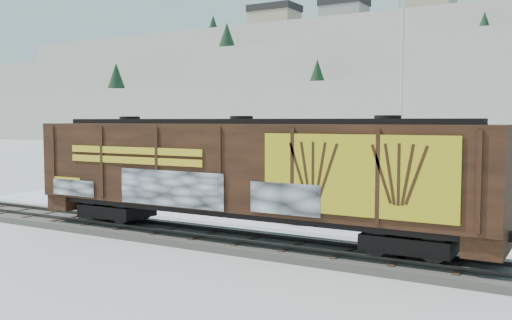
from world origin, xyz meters
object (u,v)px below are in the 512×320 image
Objects in this scene: hopper_railcar at (242,170)px; flagpole at (403,118)px; car_white at (221,198)px; car_silver at (161,188)px; car_dark at (330,210)px.

flagpole reaches higher than hopper_railcar.
flagpole reaches higher than car_white.
car_silver is at bearing -162.89° from flagpole.
flagpole is at bearing -57.39° from car_white.
car_silver is 0.99× the size of car_dark.
car_white is (5.72, -1.85, -0.02)m from car_silver.
car_silver reaches higher than car_dark.
car_white is 6.59m from car_dark.
flagpole reaches higher than car_dark.
car_white is at bearing -97.34° from car_silver.
hopper_railcar is at bearing 149.79° from car_dark.
car_silver is at bearing 60.25° from car_dark.
car_dark is (6.57, -0.47, -0.09)m from car_white.
car_dark is (12.30, -2.32, -0.10)m from car_silver.
car_silver is (-11.11, 8.33, -2.21)m from hopper_railcar.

